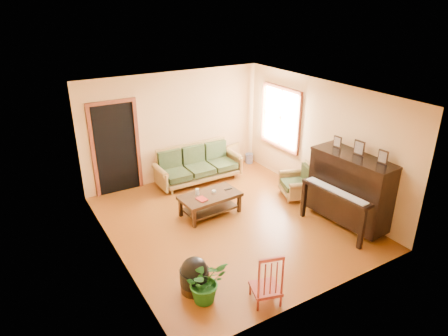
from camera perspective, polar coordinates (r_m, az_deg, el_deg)
floor at (r=8.05m, az=0.86°, el=-7.66°), size 5.00×5.00×0.00m
doorway at (r=9.17m, az=-15.17°, el=2.61°), size 1.08×0.16×2.05m
window at (r=9.62m, az=8.12°, el=7.15°), size 0.12×1.36×1.46m
sofa at (r=9.55m, az=-3.62°, el=0.48°), size 2.06×0.87×0.88m
coffee_table at (r=8.22m, az=-2.00°, el=-5.21°), size 1.26×0.74×0.44m
armchair at (r=8.98m, az=10.31°, el=-1.87°), size 0.94×0.96×0.76m
piano at (r=8.06m, az=17.73°, el=-3.04°), size 1.09×1.70×1.44m
footstool at (r=6.29m, az=-4.22°, el=-15.49°), size 0.51×0.51×0.43m
red_chair at (r=5.99m, az=6.04°, el=-15.14°), size 0.52×0.54×0.87m
leaning_frame at (r=10.46m, az=1.44°, el=1.86°), size 0.48×0.24×0.63m
ceramic_crock at (r=10.76m, az=3.61°, el=1.40°), size 0.27×0.27×0.26m
potted_plant at (r=6.03m, az=-2.73°, el=-15.76°), size 0.64×0.56×0.70m
book at (r=7.88m, az=-3.66°, el=-4.66°), size 0.20×0.25×0.02m
candle at (r=8.11m, az=-3.83°, el=-3.40°), size 0.08×0.08×0.13m
glass_jar at (r=8.19m, az=-1.47°, el=-3.36°), size 0.11×0.11×0.05m
remote at (r=8.33m, az=0.62°, el=-3.01°), size 0.16×0.04×0.02m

